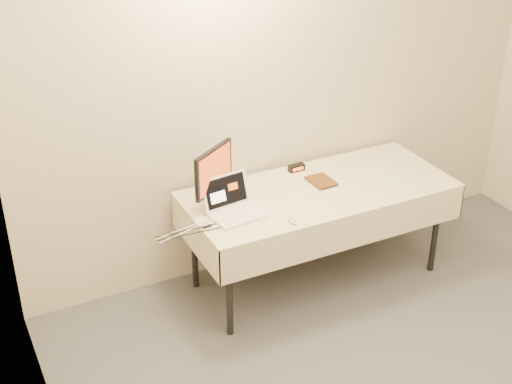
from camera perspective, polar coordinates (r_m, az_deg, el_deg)
name	(u,v)px	position (r m, az deg, el deg)	size (l,w,h in m)	color
back_wall	(289,83)	(5.00, 2.67, 8.68)	(4.00, 0.10, 2.70)	beige
table	(319,197)	(4.92, 5.06, -0.37)	(1.86, 0.81, 0.74)	black
laptop	(233,205)	(4.56, -1.88, -1.04)	(0.36, 0.34, 0.22)	white
monitor	(214,172)	(4.56, -3.40, 1.57)	(0.34, 0.24, 0.41)	black
book	(312,172)	(4.88, 4.54, 1.64)	(0.15, 0.02, 0.21)	brown
alarm_clock	(296,168)	(5.11, 3.25, 1.96)	(0.12, 0.05, 0.05)	black
clicker	(292,221)	(4.47, 2.93, -2.36)	(0.04, 0.08, 0.02)	#B5B5B8
paper_form	(389,176)	(5.12, 10.58, 1.24)	(0.10, 0.26, 0.00)	beige
usb_dongle	(207,227)	(4.43, -3.96, -2.78)	(0.06, 0.02, 0.01)	black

